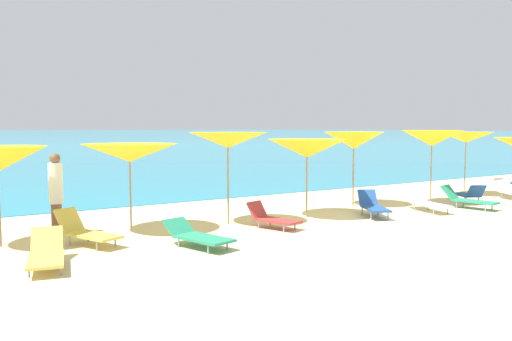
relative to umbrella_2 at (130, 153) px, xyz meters
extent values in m
cube|color=beige|center=(5.97, 6.44, -1.99)|extent=(50.00, 100.00, 0.30)
cylinder|color=#9E7F59|center=(0.00, 0.00, -0.87)|extent=(0.04, 0.04, 1.94)
cone|color=yellow|center=(0.00, 0.00, 0.00)|extent=(2.31, 2.31, 0.42)
sphere|color=#9E7F59|center=(0.00, 0.00, 0.14)|extent=(0.07, 0.07, 0.07)
cylinder|color=#9E7F59|center=(2.38, -0.41, -0.73)|extent=(0.05, 0.05, 2.21)
cone|color=yellow|center=(2.38, -0.41, 0.27)|extent=(1.97, 1.97, 0.39)
sphere|color=#9E7F59|center=(2.38, -0.41, 0.40)|extent=(0.07, 0.07, 0.07)
cylinder|color=#9E7F59|center=(4.69, -0.67, -0.84)|extent=(0.05, 0.05, 1.99)
cone|color=yellow|center=(4.69, -0.67, 0.02)|extent=(2.26, 2.26, 0.50)
sphere|color=#9E7F59|center=(4.69, -0.67, 0.18)|extent=(0.07, 0.07, 0.07)
cylinder|color=#9E7F59|center=(7.14, 0.12, -0.76)|extent=(0.05, 0.05, 2.16)
cone|color=yellow|center=(7.14, 0.12, 0.19)|extent=(1.91, 1.91, 0.53)
sphere|color=#9E7F59|center=(7.14, 0.12, 0.35)|extent=(0.07, 0.07, 0.07)
cylinder|color=#9E7F59|center=(9.46, -0.94, -0.73)|extent=(0.04, 0.04, 2.21)
cone|color=yellow|center=(9.46, -0.94, 0.25)|extent=(2.08, 2.08, 0.50)
sphere|color=#9E7F59|center=(9.46, -0.94, 0.40)|extent=(0.07, 0.07, 0.07)
cylinder|color=#9E7F59|center=(12.26, -0.19, -0.75)|extent=(0.04, 0.04, 2.17)
cone|color=yellow|center=(12.26, -0.19, 0.24)|extent=(2.08, 2.08, 0.38)
sphere|color=#9E7F59|center=(12.26, -0.19, 0.36)|extent=(0.07, 0.07, 0.07)
cube|color=#A53333|center=(3.05, -1.64, -1.63)|extent=(0.84, 1.18, 0.05)
cube|color=#A53333|center=(2.85, -1.02, -1.44)|extent=(0.57, 0.43, 0.42)
cylinder|color=gray|center=(2.93, -2.02, -1.75)|extent=(0.04, 0.04, 0.18)
cylinder|color=gray|center=(3.37, -1.88, -1.75)|extent=(0.04, 0.04, 0.18)
cylinder|color=gray|center=(2.70, -1.31, -1.75)|extent=(0.04, 0.04, 0.18)
cylinder|color=gray|center=(3.14, -1.17, -1.75)|extent=(0.04, 0.04, 0.18)
cube|color=#D8BF4C|center=(-1.18, -1.07, -1.61)|extent=(0.96, 1.35, 0.05)
cube|color=#D8BF4C|center=(-1.48, -0.34, -1.37)|extent=(0.62, 0.55, 0.50)
cylinder|color=gray|center=(-1.25, -1.53, -1.74)|extent=(0.04, 0.04, 0.20)
cylinder|color=gray|center=(-0.82, -1.35, -1.74)|extent=(0.04, 0.04, 0.20)
cylinder|color=gray|center=(-1.57, -0.72, -1.74)|extent=(0.04, 0.04, 0.20)
cylinder|color=gray|center=(-1.14, -0.55, -1.74)|extent=(0.04, 0.04, 0.20)
cube|color=#268C66|center=(0.62, -2.47, -1.63)|extent=(0.92, 1.36, 0.05)
cube|color=#268C66|center=(0.41, -1.71, -1.49)|extent=(0.66, 0.52, 0.32)
cylinder|color=gray|center=(0.48, -2.92, -1.75)|extent=(0.04, 0.04, 0.18)
cylinder|color=gray|center=(0.98, -2.79, -1.75)|extent=(0.04, 0.04, 0.18)
cylinder|color=gray|center=(0.25, -2.09, -1.75)|extent=(0.04, 0.04, 0.18)
cylinder|color=gray|center=(0.75, -1.95, -1.75)|extent=(0.04, 0.04, 0.18)
cube|color=white|center=(8.16, -2.03, -1.62)|extent=(0.82, 1.32, 0.05)
cube|color=white|center=(8.35, -1.24, -1.48)|extent=(0.61, 0.53, 0.32)
cylinder|color=gray|center=(7.84, -2.35, -1.74)|extent=(0.04, 0.04, 0.20)
cylinder|color=gray|center=(8.29, -2.46, -1.74)|extent=(0.04, 0.04, 0.20)
cylinder|color=gray|center=(8.04, -1.52, -1.74)|extent=(0.04, 0.04, 0.20)
cylinder|color=gray|center=(8.50, -1.63, -1.74)|extent=(0.04, 0.04, 0.20)
cube|color=#1E478C|center=(6.14, -1.79, -1.58)|extent=(1.03, 1.29, 0.05)
cube|color=#1E478C|center=(6.48, -1.16, -1.38)|extent=(0.60, 0.52, 0.43)
cylinder|color=gray|center=(5.76, -2.01, -1.72)|extent=(0.04, 0.04, 0.23)
cylinder|color=gray|center=(6.16, -2.23, -1.72)|extent=(0.04, 0.04, 0.23)
cylinder|color=gray|center=(6.15, -1.29, -1.72)|extent=(0.04, 0.04, 0.23)
cylinder|color=gray|center=(6.55, -1.50, -1.72)|extent=(0.04, 0.04, 0.23)
cube|color=white|center=(12.89, -1.27, -1.39)|extent=(0.64, 0.59, 0.45)
cylinder|color=gray|center=(12.54, -1.44, -1.73)|extent=(0.04, 0.04, 0.21)
cube|color=#1E478C|center=(10.95, -1.14, -1.62)|extent=(0.93, 1.16, 0.05)
cube|color=#1E478C|center=(10.69, -1.72, -1.43)|extent=(0.61, 0.50, 0.42)
cylinder|color=gray|center=(11.30, -0.96, -1.74)|extent=(0.04, 0.04, 0.19)
cylinder|color=gray|center=(10.87, -0.76, -1.74)|extent=(0.04, 0.04, 0.19)
cylinder|color=gray|center=(11.00, -1.60, -1.74)|extent=(0.04, 0.04, 0.19)
cylinder|color=gray|center=(10.57, -1.41, -1.74)|extent=(0.04, 0.04, 0.19)
cube|color=#D8BF4C|center=(-2.38, -2.45, -1.65)|extent=(0.83, 1.30, 0.05)
cube|color=#D8BF4C|center=(-2.19, -1.65, -1.46)|extent=(0.64, 0.58, 0.41)
cylinder|color=gray|center=(-2.70, -2.77, -1.75)|extent=(0.04, 0.04, 0.17)
cylinder|color=gray|center=(-2.23, -2.88, -1.75)|extent=(0.04, 0.04, 0.17)
cylinder|color=gray|center=(-2.51, -1.95, -1.75)|extent=(0.04, 0.04, 0.17)
cylinder|color=gray|center=(-2.04, -2.06, -1.75)|extent=(0.04, 0.04, 0.17)
cylinder|color=gray|center=(15.84, 0.47, -1.74)|extent=(0.04, 0.04, 0.19)
cylinder|color=gray|center=(15.38, 0.26, -1.74)|extent=(0.04, 0.04, 0.19)
cube|color=#268C66|center=(9.73, -2.35, -1.61)|extent=(0.73, 1.32, 0.05)
cube|color=#268C66|center=(9.60, -1.56, -1.41)|extent=(0.56, 0.48, 0.44)
cylinder|color=gray|center=(9.58, -2.78, -1.74)|extent=(0.04, 0.04, 0.20)
cylinder|color=gray|center=(10.02, -2.71, -1.74)|extent=(0.04, 0.04, 0.20)
cylinder|color=gray|center=(9.43, -1.92, -1.74)|extent=(0.04, 0.04, 0.20)
cylinder|color=gray|center=(9.87, -1.85, -1.74)|extent=(0.04, 0.04, 0.20)
cylinder|color=brown|center=(-1.53, 0.60, -1.48)|extent=(0.23, 0.23, 0.71)
cylinder|color=white|center=(-1.53, 0.60, -0.67)|extent=(0.31, 0.31, 0.92)
sphere|color=brown|center=(-1.53, 0.60, -0.10)|extent=(0.23, 0.23, 0.23)
camera|label=1|loc=(-4.17, -11.73, 0.59)|focal=36.87mm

